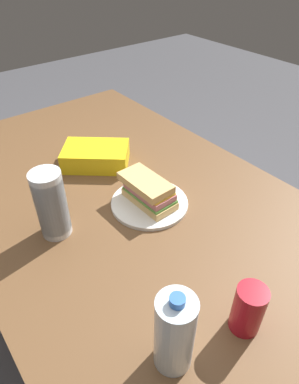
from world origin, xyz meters
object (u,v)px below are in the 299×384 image
at_px(sandwich, 148,191).
at_px(water_bottle_tall, 174,333).
at_px(dining_table, 143,232).
at_px(soda_can_red, 248,309).
at_px(plastic_cup_stack, 51,204).
at_px(paper_plate, 149,203).
at_px(chip_bag, 96,156).

bearing_deg(sandwich, water_bottle_tall, 147.72).
relative_size(dining_table, soda_can_red, 14.69).
bearing_deg(water_bottle_tall, soda_can_red, -103.86).
bearing_deg(plastic_cup_stack, sandwich, -103.26).
xyz_separation_m(dining_table, paper_plate, (0.01, -0.04, 0.09)).
bearing_deg(sandwich, soda_can_red, 168.78).
height_order(paper_plate, water_bottle_tall, water_bottle_tall).
bearing_deg(dining_table, water_bottle_tall, 150.46).
xyz_separation_m(sandwich, plastic_cup_stack, (0.07, 0.28, 0.05)).
xyz_separation_m(chip_bag, water_bottle_tall, (-0.71, 0.25, 0.06)).
height_order(paper_plate, soda_can_red, soda_can_red).
xyz_separation_m(dining_table, plastic_cup_stack, (0.08, 0.24, 0.19)).
height_order(dining_table, chip_bag, chip_bag).
height_order(dining_table, plastic_cup_stack, plastic_cup_stack).
distance_m(soda_can_red, plastic_cup_stack, 0.55).
height_order(soda_can_red, plastic_cup_stack, plastic_cup_stack).
bearing_deg(paper_plate, soda_can_red, 168.45).
bearing_deg(plastic_cup_stack, chip_bag, -49.40).
bearing_deg(sandwich, plastic_cup_stack, 76.74).
distance_m(dining_table, sandwich, 0.15).
bearing_deg(plastic_cup_stack, dining_table, -108.76).
height_order(chip_bag, water_bottle_tall, water_bottle_tall).
xyz_separation_m(paper_plate, sandwich, (0.00, 0.00, 0.05)).
bearing_deg(chip_bag, sandwich, -48.01).
distance_m(dining_table, soda_can_red, 0.46).
relative_size(dining_table, paper_plate, 7.45).
bearing_deg(dining_table, sandwich, -65.20).
height_order(dining_table, sandwich, sandwich).
relative_size(paper_plate, sandwich, 1.30).
distance_m(dining_table, paper_plate, 0.10).
bearing_deg(soda_can_red, plastic_cup_stack, 20.11).
bearing_deg(soda_can_red, dining_table, -7.00).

